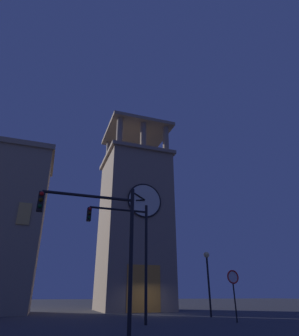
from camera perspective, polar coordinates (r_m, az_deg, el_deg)
ground_plane at (r=26.01m, az=1.09°, el=-27.03°), size 200.00×200.00×0.00m
clocktower at (r=32.31m, az=-3.03°, el=-10.82°), size 7.40×7.64×22.81m
traffic_signal_near at (r=16.70m, az=-4.22°, el=-14.21°), size 3.56×0.41×6.37m
traffic_signal_mid at (r=11.79m, az=-9.53°, el=-12.21°), size 3.85×0.41×5.64m
street_lamp at (r=23.23m, az=11.46°, el=-19.15°), size 0.44×0.44×4.46m
no_horn_sign at (r=18.89m, az=16.27°, el=-20.70°), size 0.78×0.14×2.79m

